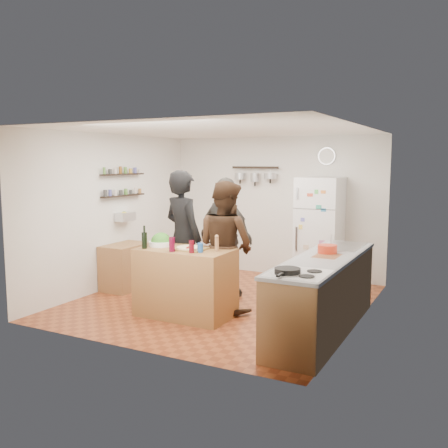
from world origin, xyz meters
The scene contains 26 objects.
room_shell centered at (0.00, 0.39, 1.25)m, with size 4.20×4.20×4.20m.
prep_island centered at (-0.12, -0.79, 0.46)m, with size 1.25×0.72×0.91m, color brown.
pizza_board centered at (-0.04, -0.81, 0.92)m, with size 0.42×0.34×0.02m, color brown.
pizza centered at (-0.04, -0.81, 0.94)m, with size 0.34×0.34×0.02m, color beige.
salad_bowl centered at (-0.54, -0.74, 0.94)m, with size 0.34×0.34×0.07m, color white.
wine_bottle centered at (-0.62, -1.01, 1.02)m, with size 0.07×0.07×0.22m, color black.
wine_glass_near centered at (-0.17, -1.03, 1.00)m, with size 0.08×0.08×0.19m, color #51061D.
wine_glass_far centered at (0.10, -0.99, 0.99)m, with size 0.07×0.07×0.16m, color #530711.
pepper_mill centered at (0.33, -0.74, 0.99)m, with size 0.05×0.05×0.17m, color #95653E.
salt_canister centered at (0.18, -0.91, 0.97)m, with size 0.07×0.07×0.12m, color #1B4D96.
person_left centered at (-0.46, -0.30, 0.97)m, with size 0.71×0.46×1.94m, color black.
person_center centered at (0.24, -0.32, 0.90)m, with size 0.88×0.68×1.81m, color black.
person_back centered at (-0.08, 0.31, 0.91)m, with size 1.07×0.45×1.83m, color #322F2C.
counter_run centered at (1.70, -0.55, 0.45)m, with size 0.63×2.63×0.90m, color #9E7042.
stove_top centered at (1.70, -1.50, 0.91)m, with size 0.60×0.62×0.02m, color white.
skillet centered at (1.60, -1.56, 0.95)m, with size 0.27×0.27×0.05m, color black.
sink centered at (1.70, 0.30, 0.92)m, with size 0.50×0.80×0.03m, color silver.
cutting_board centered at (1.70, -0.45, 0.91)m, with size 0.30×0.40×0.02m, color brown.
red_bowl centered at (1.65, -0.25, 0.97)m, with size 0.24×0.24×0.10m, color red.
fridge centered at (0.95, 1.75, 0.90)m, with size 0.70×0.68×1.80m, color white.
wall_clock centered at (0.95, 2.08, 2.15)m, with size 0.30×0.30×0.03m, color silver.
spice_shelf_lower centered at (-1.93, 0.20, 1.50)m, with size 0.12×1.00×0.03m, color black.
spice_shelf_upper centered at (-1.93, 0.20, 1.85)m, with size 0.12×1.00×0.03m, color black.
produce_basket centered at (-1.90, 0.20, 1.15)m, with size 0.18×0.35×0.14m, color silver.
side_table centered at (-1.74, -0.02, 0.36)m, with size 0.50×0.80×0.73m, color #9C7041.
pot_rack centered at (-0.35, 2.00, 1.95)m, with size 0.90×0.04×0.04m, color black.
Camera 1 is at (3.34, -6.34, 2.07)m, focal length 40.00 mm.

